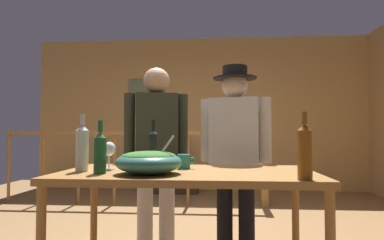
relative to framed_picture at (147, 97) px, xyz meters
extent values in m
cube|color=tan|center=(0.99, 0.06, -0.32)|extent=(6.13, 0.10, 2.80)
cube|color=#6B7C58|center=(0.00, 0.00, 0.00)|extent=(0.69, 0.03, 0.65)
cylinder|color=#9E6B33|center=(-1.83, -1.30, -1.22)|extent=(0.04, 0.04, 1.02)
cylinder|color=#9E6B33|center=(-1.28, -1.30, -1.22)|extent=(0.04, 0.04, 1.02)
cylinder|color=#9E6B33|center=(-0.74, -1.30, -1.22)|extent=(0.04, 0.04, 1.02)
cylinder|color=#9E6B33|center=(-0.19, -1.30, -1.22)|extent=(0.04, 0.04, 1.02)
cylinder|color=#9E6B33|center=(0.35, -1.30, -1.22)|extent=(0.04, 0.04, 1.02)
cylinder|color=#9E6B33|center=(0.90, -1.30, -1.22)|extent=(0.04, 0.04, 1.02)
cylinder|color=#9E6B33|center=(1.45, -1.30, -1.22)|extent=(0.04, 0.04, 1.02)
cylinder|color=#9E6B33|center=(1.99, -1.30, -1.22)|extent=(0.04, 0.04, 1.02)
cube|color=#9E6B33|center=(0.08, -1.30, -0.68)|extent=(3.90, 0.07, 0.05)
cube|color=#9E6B33|center=(1.99, -1.30, -1.17)|extent=(0.10, 0.10, 1.12)
cube|color=#38281E|center=(0.53, -0.29, -1.52)|extent=(0.90, 0.40, 0.40)
cube|color=black|center=(0.53, -0.29, -1.31)|extent=(0.20, 0.12, 0.02)
cylinder|color=black|center=(0.53, -0.29, -1.26)|extent=(0.03, 0.03, 0.08)
cube|color=black|center=(0.53, -0.32, -1.06)|extent=(0.59, 0.06, 0.33)
cube|color=black|center=(0.53, -0.35, -1.06)|extent=(0.55, 0.01, 0.30)
cube|color=#9E6B33|center=(1.15, -4.07, -0.93)|extent=(1.55, 0.82, 0.04)
cylinder|color=#9E6B33|center=(0.42, -3.70, -1.34)|extent=(0.05, 0.05, 0.77)
cylinder|color=#9E6B33|center=(1.89, -3.70, -1.34)|extent=(0.05, 0.05, 0.77)
ellipsoid|color=#337060|center=(0.95, -4.24, -0.85)|extent=(0.38, 0.38, 0.13)
ellipsoid|color=#38702D|center=(0.95, -4.24, -0.81)|extent=(0.31, 0.31, 0.06)
cylinder|color=silver|center=(1.02, -4.24, -0.79)|extent=(0.14, 0.01, 0.19)
cylinder|color=silver|center=(0.65, -4.04, -0.91)|extent=(0.07, 0.07, 0.01)
cylinder|color=silver|center=(0.65, -4.04, -0.86)|extent=(0.01, 0.01, 0.09)
ellipsoid|color=silver|center=(0.65, -4.04, -0.78)|extent=(0.08, 0.08, 0.09)
cylinder|color=silver|center=(0.51, -4.14, -0.79)|extent=(0.08, 0.08, 0.25)
cone|color=silver|center=(0.51, -4.14, -0.65)|extent=(0.08, 0.08, 0.03)
cylinder|color=silver|center=(0.51, -4.14, -0.60)|extent=(0.03, 0.03, 0.07)
cylinder|color=brown|center=(1.78, -4.41, -0.79)|extent=(0.07, 0.07, 0.25)
cone|color=brown|center=(1.78, -4.41, -0.65)|extent=(0.07, 0.07, 0.03)
cylinder|color=brown|center=(1.78, -4.41, -0.60)|extent=(0.03, 0.03, 0.06)
cylinder|color=#1E5628|center=(0.66, -4.25, -0.81)|extent=(0.07, 0.07, 0.21)
cone|color=#1E5628|center=(0.66, -4.25, -0.69)|extent=(0.07, 0.07, 0.03)
cylinder|color=#1E5628|center=(0.66, -4.25, -0.64)|extent=(0.03, 0.03, 0.07)
cylinder|color=black|center=(0.90, -3.90, -0.80)|extent=(0.06, 0.06, 0.23)
cone|color=black|center=(0.90, -3.90, -0.67)|extent=(0.06, 0.06, 0.03)
cylinder|color=black|center=(0.90, -3.90, -0.63)|extent=(0.02, 0.02, 0.07)
cylinder|color=teal|center=(1.12, -3.95, -0.87)|extent=(0.08, 0.08, 0.09)
torus|color=teal|center=(1.17, -3.95, -0.86)|extent=(0.05, 0.01, 0.05)
cylinder|color=beige|center=(0.91, -3.36, -1.32)|extent=(0.13, 0.13, 0.80)
cylinder|color=beige|center=(0.74, -3.40, -1.32)|extent=(0.13, 0.13, 0.80)
cube|color=#2D3323|center=(0.82, -3.38, -0.64)|extent=(0.39, 0.30, 0.57)
cylinder|color=#2D3323|center=(1.04, -3.32, -0.62)|extent=(0.09, 0.09, 0.54)
cylinder|color=#2D3323|center=(0.61, -3.43, -0.62)|extent=(0.09, 0.09, 0.54)
sphere|color=tan|center=(0.82, -3.38, -0.24)|extent=(0.22, 0.22, 0.22)
cylinder|color=black|center=(1.57, -3.40, -1.34)|extent=(0.13, 0.13, 0.78)
cylinder|color=black|center=(1.39, -3.36, -1.34)|extent=(0.13, 0.13, 0.78)
cube|color=beige|center=(1.48, -3.38, -0.67)|extent=(0.44, 0.31, 0.55)
cylinder|color=beige|center=(1.72, -3.44, -0.66)|extent=(0.09, 0.09, 0.52)
cylinder|color=beige|center=(1.24, -3.32, -0.66)|extent=(0.09, 0.09, 0.52)
sphere|color=beige|center=(1.48, -3.38, -0.29)|extent=(0.21, 0.21, 0.21)
cylinder|color=black|center=(1.48, -3.38, -0.23)|extent=(0.36, 0.36, 0.01)
cylinder|color=black|center=(1.48, -3.38, -0.18)|extent=(0.20, 0.20, 0.10)
camera|label=1|loc=(1.34, -6.13, -0.68)|focal=31.17mm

